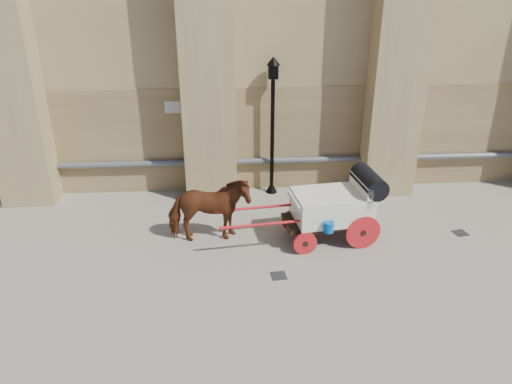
{
  "coord_description": "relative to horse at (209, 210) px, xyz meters",
  "views": [
    {
      "loc": [
        -0.62,
        -9.38,
        6.17
      ],
      "look_at": [
        0.08,
        1.0,
        1.28
      ],
      "focal_mm": 35.0,
      "sensor_mm": 36.0,
      "label": 1
    }
  ],
  "objects": [
    {
      "name": "drain_grate_near",
      "position": [
        1.49,
        -1.6,
        -0.8
      ],
      "size": [
        0.36,
        0.36,
        0.01
      ],
      "primitive_type": "cube",
      "rotation": [
        0.0,
        0.0,
        0.13
      ],
      "color": "black",
      "rests_on": "ground"
    },
    {
      "name": "carriage",
      "position": [
        3.02,
        -0.08,
        0.1
      ],
      "size": [
        3.96,
        1.52,
        1.69
      ],
      "rotation": [
        0.0,
        0.0,
        0.12
      ],
      "color": "black",
      "rests_on": "ground"
    },
    {
      "name": "ground",
      "position": [
        1.03,
        -1.06,
        -0.81
      ],
      "size": [
        90.0,
        90.0,
        0.0
      ],
      "primitive_type": "plane",
      "color": "gray",
      "rests_on": "ground"
    },
    {
      "name": "street_lamp",
      "position": [
        1.74,
        2.64,
        1.26
      ],
      "size": [
        0.36,
        0.36,
        3.87
      ],
      "color": "black",
      "rests_on": "ground"
    },
    {
      "name": "horse",
      "position": [
        0.0,
        0.0,
        0.0
      ],
      "size": [
        1.98,
        1.01,
        1.62
      ],
      "primitive_type": "imported",
      "rotation": [
        0.0,
        0.0,
        1.64
      ],
      "color": "brown",
      "rests_on": "ground"
    },
    {
      "name": "drain_grate_far",
      "position": [
        6.17,
        -0.07,
        -0.8
      ],
      "size": [
        0.38,
        0.38,
        0.01
      ],
      "primitive_type": "cube",
      "rotation": [
        0.0,
        0.0,
        0.22
      ],
      "color": "black",
      "rests_on": "ground"
    }
  ]
}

